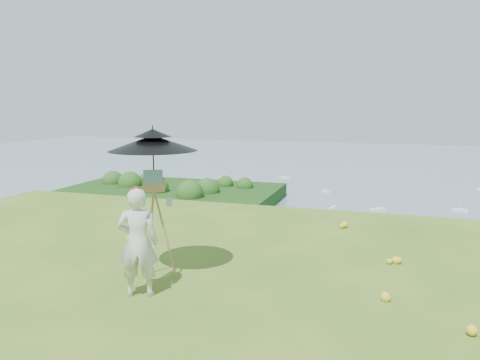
% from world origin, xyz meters
% --- Properties ---
extents(ground, '(14.00, 14.00, 0.00)m').
position_xyz_m(ground, '(0.00, 0.00, 0.00)').
color(ground, '#3E6B1E').
rests_on(ground, ground).
extents(shoreline_tier, '(170.00, 28.00, 8.00)m').
position_xyz_m(shoreline_tier, '(0.00, 75.00, -36.00)').
color(shoreline_tier, slate).
rests_on(shoreline_tier, bay_water).
extents(bay_water, '(700.00, 700.00, 0.00)m').
position_xyz_m(bay_water, '(0.00, 240.00, -34.00)').
color(bay_water, '#7589A7').
rests_on(bay_water, ground).
extents(peninsula, '(90.00, 60.00, 12.00)m').
position_xyz_m(peninsula, '(-75.00, 155.00, -29.00)').
color(peninsula, '#143C10').
rests_on(peninsula, bay_water).
extents(slope_trees, '(110.00, 50.00, 6.00)m').
position_xyz_m(slope_trees, '(0.00, 35.00, -15.00)').
color(slope_trees, '#1B5218').
rests_on(slope_trees, forest_slope).
extents(harbor_town, '(110.00, 22.00, 5.00)m').
position_xyz_m(harbor_town, '(0.00, 75.00, -29.50)').
color(harbor_town, silver).
rests_on(harbor_town, shoreline_tier).
extents(moored_boats, '(140.00, 140.00, 0.70)m').
position_xyz_m(moored_boats, '(-12.50, 161.00, -33.65)').
color(moored_boats, white).
rests_on(moored_boats, bay_water).
extents(wildflowers, '(10.00, 10.50, 0.12)m').
position_xyz_m(wildflowers, '(0.00, 0.25, 0.06)').
color(wildflowers, yellow).
rests_on(wildflowers, ground).
extents(painter, '(0.65, 0.53, 1.52)m').
position_xyz_m(painter, '(0.16, 0.79, 0.76)').
color(painter, beige).
rests_on(painter, ground).
extents(field_easel, '(0.84, 0.84, 1.69)m').
position_xyz_m(field_easel, '(0.10, 1.40, 0.84)').
color(field_easel, '#A68045').
rests_on(field_easel, ground).
extents(sun_umbrella, '(1.56, 1.56, 0.93)m').
position_xyz_m(sun_umbrella, '(0.09, 1.43, 1.85)').
color(sun_umbrella, black).
rests_on(sun_umbrella, field_easel).
extents(painter_cap, '(0.27, 0.30, 0.10)m').
position_xyz_m(painter_cap, '(0.16, 0.79, 1.48)').
color(painter_cap, '#C16A6A').
rests_on(painter_cap, painter).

